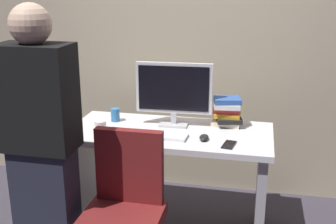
{
  "coord_description": "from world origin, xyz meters",
  "views": [
    {
      "loc": [
        0.59,
        -2.73,
        1.73
      ],
      "look_at": [
        0.0,
        -0.05,
        0.9
      ],
      "focal_mm": 45.57,
      "sensor_mm": 36.0,
      "label": 1
    }
  ],
  "objects": [
    {
      "name": "cup_by_monitor",
      "position": [
        -0.44,
        0.12,
        0.8
      ],
      "size": [
        0.06,
        0.06,
        0.1
      ],
      "primitive_type": "cylinder",
      "color": "#3372B2",
      "rests_on": "desk"
    },
    {
      "name": "cup_near_keyboard",
      "position": [
        -0.44,
        -0.16,
        0.79
      ],
      "size": [
        0.08,
        0.08,
        0.09
      ],
      "primitive_type": "cylinder",
      "color": "white",
      "rests_on": "desk"
    },
    {
      "name": "office_chair",
      "position": [
        -0.11,
        -0.7,
        0.43
      ],
      "size": [
        0.52,
        0.52,
        0.94
      ],
      "color": "black",
      "rests_on": "ground"
    },
    {
      "name": "keyboard",
      "position": [
        -0.07,
        -0.13,
        0.76
      ],
      "size": [
        0.44,
        0.15,
        0.02
      ],
      "primitive_type": "cube",
      "rotation": [
        0.0,
        0.0,
        -0.05
      ],
      "color": "white",
      "rests_on": "desk"
    },
    {
      "name": "cell_phone",
      "position": [
        0.43,
        -0.19,
        0.75
      ],
      "size": [
        0.09,
        0.15,
        0.01
      ],
      "primitive_type": "cube",
      "rotation": [
        0.0,
        0.0,
        -0.16
      ],
      "color": "black",
      "rests_on": "desk"
    },
    {
      "name": "monitor",
      "position": [
        0.01,
        0.12,
        1.0
      ],
      "size": [
        0.54,
        0.15,
        0.46
      ],
      "color": "silver",
      "rests_on": "desk"
    },
    {
      "name": "mouse",
      "position": [
        0.26,
        -0.13,
        0.76
      ],
      "size": [
        0.06,
        0.1,
        0.03
      ],
      "primitive_type": "ellipsoid",
      "color": "black",
      "rests_on": "desk"
    },
    {
      "name": "book_stack",
      "position": [
        0.38,
        0.19,
        0.85
      ],
      "size": [
        0.23,
        0.2,
        0.21
      ],
      "color": "beige",
      "rests_on": "desk"
    },
    {
      "name": "desk",
      "position": [
        0.0,
        0.0,
        0.51
      ],
      "size": [
        1.41,
        0.66,
        0.75
      ],
      "color": "white",
      "rests_on": "ground"
    },
    {
      "name": "wall_back",
      "position": [
        0.0,
        0.75,
        1.5
      ],
      "size": [
        6.4,
        0.1,
        3.0
      ],
      "primitive_type": "cube",
      "color": "tan",
      "rests_on": "ground"
    },
    {
      "name": "person_at_desk",
      "position": [
        -0.57,
        -0.72,
        0.84
      ],
      "size": [
        0.4,
        0.24,
        1.64
      ],
      "color": "#262838",
      "rests_on": "ground"
    }
  ]
}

